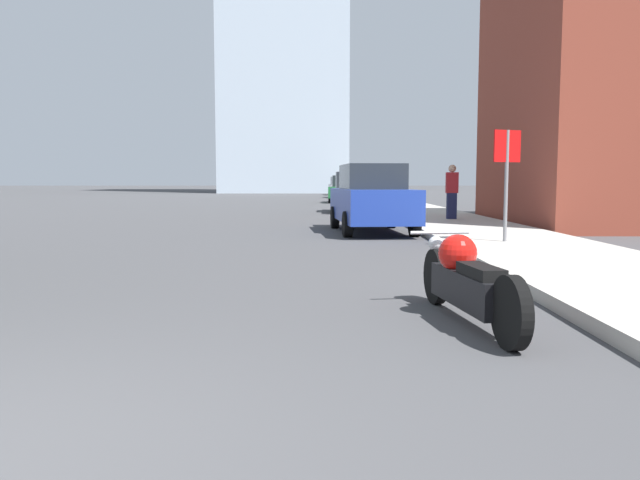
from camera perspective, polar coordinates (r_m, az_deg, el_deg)
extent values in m
cube|color=#B2ADA3|center=(42.66, 5.79, 3.71)|extent=(2.92, 240.00, 0.15)
cylinder|color=black|center=(6.69, 10.57, -3.29)|extent=(0.18, 0.59, 0.58)
cylinder|color=black|center=(5.00, 17.07, -6.38)|extent=(0.18, 0.59, 0.58)
cube|color=black|center=(5.83, 13.34, -4.38)|extent=(0.43, 1.42, 0.31)
sphere|color=red|center=(6.05, 12.47, -1.21)|extent=(0.37, 0.37, 0.37)
cube|color=black|center=(5.52, 14.48, -2.79)|extent=(0.30, 0.66, 0.10)
sphere|color=silver|center=(6.68, 10.54, -0.33)|extent=(0.16, 0.16, 0.16)
cylinder|color=silver|center=(6.55, 10.91, 0.68)|extent=(0.62, 0.12, 0.04)
cube|color=#1E3899|center=(15.92, 4.73, 3.24)|extent=(2.09, 4.66, 0.80)
cube|color=#23282D|center=(15.91, 4.75, 5.79)|extent=(1.61, 2.29, 0.62)
cylinder|color=black|center=(17.22, 1.37, 2.08)|extent=(0.26, 0.62, 0.61)
cylinder|color=black|center=(17.46, 6.54, 2.09)|extent=(0.26, 0.62, 0.61)
cylinder|color=black|center=(14.45, 2.53, 1.45)|extent=(0.26, 0.62, 0.61)
cylinder|color=black|center=(14.73, 8.65, 1.47)|extent=(0.26, 0.62, 0.61)
cube|color=#BCBCC1|center=(26.38, 3.03, 3.98)|extent=(1.72, 3.98, 0.63)
cube|color=#23282D|center=(26.37, 3.04, 5.44)|extent=(1.45, 1.92, 0.72)
cylinder|color=black|center=(27.60, 1.24, 3.40)|extent=(0.20, 0.68, 0.68)
cylinder|color=black|center=(27.67, 4.58, 3.39)|extent=(0.20, 0.68, 0.68)
cylinder|color=black|center=(25.14, 1.32, 3.20)|extent=(0.20, 0.68, 0.68)
cylinder|color=black|center=(25.21, 4.98, 3.19)|extent=(0.20, 0.68, 0.68)
cube|color=#1E6B33|center=(38.75, 2.48, 4.40)|extent=(2.33, 4.75, 0.67)
cube|color=#23282D|center=(38.74, 2.49, 5.40)|extent=(1.81, 2.35, 0.68)
cylinder|color=black|center=(40.25, 1.35, 3.96)|extent=(0.26, 0.63, 0.61)
cylinder|color=black|center=(40.12, 3.90, 3.95)|extent=(0.26, 0.63, 0.61)
cylinder|color=black|center=(37.42, 0.96, 3.86)|extent=(0.26, 0.63, 0.61)
cylinder|color=black|center=(37.29, 3.70, 3.84)|extent=(0.26, 0.63, 0.61)
cube|color=silver|center=(50.05, 1.99, 4.68)|extent=(2.14, 4.17, 0.72)
cube|color=#23282D|center=(50.05, 1.99, 5.44)|extent=(1.67, 2.07, 0.62)
cylinder|color=black|center=(51.20, 0.90, 4.29)|extent=(0.27, 0.68, 0.66)
cylinder|color=black|center=(51.40, 2.74, 4.29)|extent=(0.27, 0.68, 0.66)
cylinder|color=black|center=(48.73, 1.20, 4.23)|extent=(0.27, 0.68, 0.66)
cylinder|color=black|center=(48.93, 3.13, 4.23)|extent=(0.27, 0.68, 0.66)
cube|color=black|center=(60.48, 1.75, 4.80)|extent=(1.98, 4.37, 0.69)
cube|color=#23282D|center=(60.48, 1.75, 5.46)|extent=(1.64, 2.12, 0.72)
cylinder|color=black|center=(61.79, 0.87, 4.49)|extent=(0.22, 0.71, 0.70)
cylinder|color=black|center=(61.87, 2.52, 4.49)|extent=(0.22, 0.71, 0.70)
cylinder|color=black|center=(59.11, 0.93, 4.45)|extent=(0.22, 0.71, 0.70)
cylinder|color=black|center=(59.19, 2.66, 4.45)|extent=(0.22, 0.71, 0.70)
cylinder|color=slate|center=(12.36, 16.66, 4.74)|extent=(0.07, 0.07, 2.10)
cube|color=red|center=(12.38, 16.75, 8.22)|extent=(0.57, 0.26, 0.60)
cube|color=#1E2347|center=(19.49, 11.94, 3.07)|extent=(0.29, 0.20, 0.79)
cube|color=#B22328|center=(19.48, 11.98, 5.15)|extent=(0.36, 0.20, 0.63)
sphere|color=tan|center=(19.48, 12.00, 6.42)|extent=(0.23, 0.23, 0.23)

